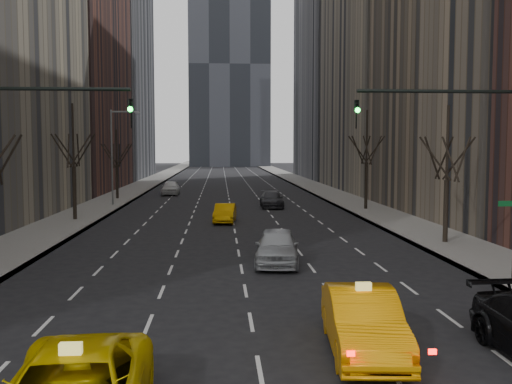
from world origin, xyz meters
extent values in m
cube|color=slate|center=(-12.25, 70.00, 0.07)|extent=(4.50, 320.00, 0.15)
cube|color=slate|center=(12.25, 70.00, 0.07)|extent=(4.50, 320.00, 0.15)
cube|color=brown|center=(-21.50, 66.00, 22.00)|extent=(14.00, 28.00, 44.00)
cube|color=slate|center=(-21.50, 96.00, 30.00)|extent=(14.00, 30.00, 60.00)
cube|color=slate|center=(21.50, 95.00, 29.00)|extent=(14.00, 30.00, 58.00)
cylinder|color=black|center=(-11.19, 18.29, 4.95)|extent=(1.74, 0.72, 2.52)
cylinder|color=black|center=(-12.00, 34.00, 2.15)|extent=(0.28, 0.28, 3.99)
cylinder|color=black|center=(-12.00, 34.00, 6.52)|extent=(0.16, 0.16, 4.75)
cylinder|color=black|center=(-11.85, 34.85, 5.37)|extent=(0.42, 1.80, 2.52)
cylinder|color=black|center=(-11.19, 34.29, 5.37)|extent=(1.74, 0.72, 2.52)
cylinder|color=black|center=(-11.34, 33.45, 5.37)|extent=(1.46, 1.25, 2.52)
cylinder|color=black|center=(-12.15, 33.15, 5.37)|extent=(0.42, 1.80, 2.52)
cylinder|color=black|center=(-12.81, 33.71, 5.37)|extent=(1.74, 0.72, 2.52)
cylinder|color=black|center=(-12.66, 34.55, 5.37)|extent=(1.46, 1.25, 2.52)
cylinder|color=black|center=(-12.00, 52.00, 1.83)|extent=(0.28, 0.28, 3.36)
cylinder|color=black|center=(-12.00, 52.00, 5.51)|extent=(0.16, 0.16, 4.00)
cylinder|color=black|center=(-11.85, 52.85, 4.74)|extent=(0.42, 1.80, 2.52)
cylinder|color=black|center=(-11.19, 52.29, 4.74)|extent=(1.74, 0.72, 2.52)
cylinder|color=black|center=(-11.34, 51.45, 4.74)|extent=(1.46, 1.25, 2.52)
cylinder|color=black|center=(-12.15, 51.15, 4.74)|extent=(0.42, 1.80, 2.52)
cylinder|color=black|center=(-12.81, 51.71, 4.74)|extent=(1.74, 0.72, 2.52)
cylinder|color=black|center=(-12.66, 52.55, 4.74)|extent=(1.46, 1.25, 2.52)
cylinder|color=black|center=(12.00, 22.00, 1.93)|extent=(0.28, 0.28, 3.57)
cylinder|color=black|center=(12.00, 22.00, 5.84)|extent=(0.16, 0.16, 4.25)
cylinder|color=black|center=(12.15, 22.85, 4.95)|extent=(0.42, 1.80, 2.52)
cylinder|color=black|center=(12.81, 22.29, 4.95)|extent=(1.74, 0.72, 2.52)
cylinder|color=black|center=(12.66, 21.45, 4.95)|extent=(1.46, 1.25, 2.52)
cylinder|color=black|center=(11.85, 21.15, 4.95)|extent=(0.42, 1.80, 2.52)
cylinder|color=black|center=(11.19, 21.71, 4.95)|extent=(1.74, 0.72, 2.52)
cylinder|color=black|center=(11.34, 22.55, 4.95)|extent=(1.46, 1.25, 2.52)
cylinder|color=black|center=(12.00, 40.00, 2.15)|extent=(0.28, 0.28, 3.99)
cylinder|color=black|center=(12.00, 40.00, 6.52)|extent=(0.16, 0.16, 4.75)
cylinder|color=black|center=(12.15, 40.85, 5.37)|extent=(0.42, 1.80, 2.52)
cylinder|color=black|center=(12.81, 40.29, 5.37)|extent=(1.74, 0.72, 2.52)
cylinder|color=black|center=(12.66, 39.45, 5.37)|extent=(1.46, 1.25, 2.52)
cylinder|color=black|center=(11.85, 39.15, 5.37)|extent=(0.42, 1.80, 2.52)
cylinder|color=black|center=(11.19, 39.71, 5.37)|extent=(1.74, 0.72, 2.52)
cylinder|color=black|center=(11.34, 40.55, 5.37)|extent=(1.46, 1.25, 2.52)
cylinder|color=black|center=(-7.55, 12.00, 7.75)|extent=(6.50, 0.14, 0.14)
imported|color=black|center=(-4.30, 12.00, 6.85)|extent=(0.18, 0.22, 1.10)
sphere|color=#0CFF33|center=(-4.30, 11.82, 7.00)|extent=(0.20, 0.20, 0.20)
cylinder|color=black|center=(7.55, 12.00, 7.75)|extent=(6.50, 0.14, 0.14)
imported|color=black|center=(4.30, 12.00, 6.85)|extent=(0.18, 0.22, 1.10)
sphere|color=#0CFF33|center=(4.30, 11.82, 7.00)|extent=(0.20, 0.20, 0.20)
cube|color=#0C5926|center=(10.40, 12.00, 3.35)|extent=(0.70, 0.04, 0.22)
cylinder|color=slate|center=(-11.20, 45.00, 4.65)|extent=(0.16, 0.16, 9.00)
cylinder|color=slate|center=(-9.90, 45.00, 8.95)|extent=(2.60, 0.14, 0.14)
cube|color=slate|center=(-8.70, 45.00, 8.85)|extent=(0.50, 0.22, 0.15)
imported|color=#FF9E05|center=(2.89, 5.10, 0.86)|extent=(2.24, 5.33, 1.71)
imported|color=#96999E|center=(1.74, 16.98, 0.86)|extent=(2.59, 5.22, 1.71)
imported|color=#DE9904|center=(-0.61, 32.47, 0.70)|extent=(1.85, 4.35, 1.40)
imported|color=#2B2B30|center=(3.84, 43.04, 0.74)|extent=(2.15, 5.14, 1.48)
imported|color=silver|center=(-6.82, 58.01, 0.84)|extent=(2.00, 4.94, 1.68)
camera|label=1|loc=(-0.97, -9.83, 5.56)|focal=40.00mm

